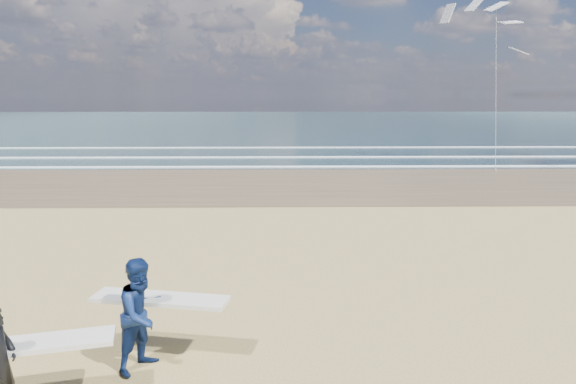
{
  "coord_description": "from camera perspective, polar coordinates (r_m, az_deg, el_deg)",
  "views": [
    {
      "loc": [
        2.63,
        -6.99,
        4.2
      ],
      "look_at": [
        2.86,
        6.0,
        1.73
      ],
      "focal_mm": 32.0,
      "sensor_mm": 36.0,
      "label": 1
    }
  ],
  "objects": [
    {
      "name": "ocean",
      "position": [
        80.99,
        11.48,
        7.58
      ],
      "size": [
        220.0,
        100.0,
        0.02
      ],
      "primitive_type": "cube",
      "color": "#172B33",
      "rests_on": "ground"
    },
    {
      "name": "foam_breakers",
      "position": [
        39.38,
        25.23,
        3.68
      ],
      "size": [
        220.0,
        11.7,
        0.05
      ],
      "color": "white",
      "rests_on": "ground"
    },
    {
      "name": "surfer_near",
      "position": [
        7.82,
        -28.94,
        -16.19
      ],
      "size": [
        2.26,
        1.18,
        1.63
      ],
      "color": "black",
      "rests_on": "ground"
    },
    {
      "name": "surfer_far",
      "position": [
        8.42,
        -15.75,
        -12.79
      ],
      "size": [
        2.26,
        1.36,
        1.78
      ],
      "color": "#0E204F",
      "rests_on": "ground"
    },
    {
      "name": "kite_1",
      "position": [
        33.35,
        22.11,
        12.89
      ],
      "size": [
        5.87,
        4.75,
        10.59
      ],
      "color": "slate",
      "rests_on": "ground"
    }
  ]
}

